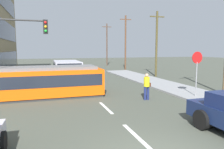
{
  "coord_description": "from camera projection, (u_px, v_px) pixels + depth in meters",
  "views": [
    {
      "loc": [
        -3.16,
        -4.97,
        3.19
      ],
      "look_at": [
        1.45,
        9.41,
        1.39
      ],
      "focal_mm": 34.41,
      "sensor_mm": 36.0,
      "label": 1
    }
  ],
  "objects": [
    {
      "name": "lane_stripe_4",
      "position": [
        70.0,
        75.0,
        26.66
      ],
      "size": [
        0.16,
        2.4,
        0.01
      ],
      "primitive_type": "cube",
      "color": "silver",
      "rests_on": "ground"
    },
    {
      "name": "pedestrian_crossing",
      "position": [
        147.0,
        85.0,
        13.44
      ],
      "size": [
        0.45,
        0.36,
        1.67
      ],
      "color": "navy",
      "rests_on": "ground"
    },
    {
      "name": "lane_stripe_2",
      "position": [
        106.0,
        108.0,
        11.71
      ],
      "size": [
        0.16,
        2.4,
        0.01
      ],
      "primitive_type": "cube",
      "color": "silver",
      "rests_on": "ground"
    },
    {
      "name": "traffic_light_mast",
      "position": [
        16.0,
        42.0,
        12.51
      ],
      "size": [
        3.15,
        0.33,
        5.06
      ],
      "color": "#333333",
      "rests_on": "ground"
    },
    {
      "name": "lane_stripe_3",
      "position": [
        78.0,
        82.0,
        20.99
      ],
      "size": [
        0.16,
        2.4,
        0.01
      ],
      "primitive_type": "cube",
      "color": "silver",
      "rests_on": "ground"
    },
    {
      "name": "utility_pole_mid",
      "position": [
        157.0,
        43.0,
        24.59
      ],
      "size": [
        1.8,
        0.24,
        7.43
      ],
      "color": "#4A4122",
      "rests_on": "ground"
    },
    {
      "name": "ground_plane",
      "position": [
        90.0,
        93.0,
        15.49
      ],
      "size": [
        120.0,
        120.0,
        0.0
      ],
      "primitive_type": "plane",
      "color": "#464B40"
    },
    {
      "name": "stop_sign",
      "position": [
        197.0,
        65.0,
        13.83
      ],
      "size": [
        0.76,
        0.07,
        2.88
      ],
      "color": "gray",
      "rests_on": "sidewalk_curb_right"
    },
    {
      "name": "lane_stripe_1",
      "position": [
        136.0,
        136.0,
        7.92
      ],
      "size": [
        0.16,
        2.4,
        0.01
      ],
      "primitive_type": "cube",
      "color": "silver",
      "rests_on": "ground"
    },
    {
      "name": "utility_pole_far",
      "position": [
        125.0,
        42.0,
        32.97
      ],
      "size": [
        1.8,
        0.24,
        8.26
      ],
      "color": "brown",
      "rests_on": "ground"
    },
    {
      "name": "city_bus",
      "position": [
        67.0,
        69.0,
        22.34
      ],
      "size": [
        2.56,
        5.28,
        1.94
      ],
      "color": "#B2B1C0",
      "rests_on": "ground"
    },
    {
      "name": "utility_pole_distant",
      "position": [
        107.0,
        44.0,
        41.47
      ],
      "size": [
        1.8,
        0.24,
        8.01
      ],
      "color": "#50392D",
      "rests_on": "ground"
    },
    {
      "name": "sidewalk_curb_right",
      "position": [
        207.0,
        98.0,
        13.76
      ],
      "size": [
        3.2,
        36.0,
        0.14
      ],
      "primitive_type": "cube",
      "color": "gray",
      "rests_on": "ground"
    },
    {
      "name": "streetcar_tram",
      "position": [
        40.0,
        81.0,
        14.15
      ],
      "size": [
        8.21,
        2.55,
        2.04
      ],
      "color": "#E75309",
      "rests_on": "ground"
    }
  ]
}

